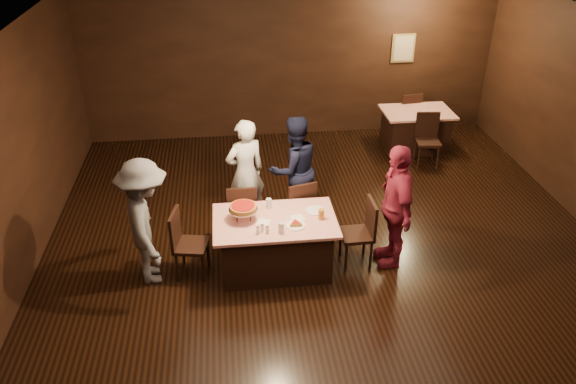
{
  "coord_description": "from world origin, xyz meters",
  "views": [
    {
      "loc": [
        -1.31,
        -5.6,
        4.68
      ],
      "look_at": [
        -0.56,
        0.81,
        1.0
      ],
      "focal_mm": 35.0,
      "sensor_mm": 36.0,
      "label": 1
    }
  ],
  "objects_px": {
    "chair_back_near": "(428,141)",
    "glass_back": "(269,204)",
    "diner_grey_knit": "(146,222)",
    "pizza_stand": "(243,208)",
    "main_table": "(275,244)",
    "chair_end_left": "(191,244)",
    "plate_empty": "(315,211)",
    "chair_back_far": "(406,114)",
    "back_table": "(415,130)",
    "diner_red_shirt": "(395,206)",
    "glass_amber": "(321,214)",
    "glass_front_left": "(281,228)",
    "diner_white_jacket": "(245,172)",
    "chair_far_left": "(242,211)",
    "chair_end_right": "(357,233)",
    "diner_navy_hoodie": "(294,169)",
    "chair_far_right": "(298,207)"
  },
  "relations": [
    {
      "from": "chair_back_near",
      "to": "plate_empty",
      "type": "xyz_separation_m",
      "value": [
        -2.5,
        -2.63,
        0.3
      ]
    },
    {
      "from": "chair_end_left",
      "to": "diner_navy_hoodie",
      "type": "height_order",
      "value": "diner_navy_hoodie"
    },
    {
      "from": "chair_far_right",
      "to": "diner_red_shirt",
      "type": "relative_size",
      "value": 0.54
    },
    {
      "from": "chair_end_left",
      "to": "chair_end_right",
      "type": "xyz_separation_m",
      "value": [
        2.2,
        0.0,
        0.0
      ]
    },
    {
      "from": "glass_front_left",
      "to": "diner_red_shirt",
      "type": "bearing_deg",
      "value": 10.49
    },
    {
      "from": "diner_grey_knit",
      "to": "glass_back",
      "type": "bearing_deg",
      "value": -91.32
    },
    {
      "from": "chair_far_left",
      "to": "diner_white_jacket",
      "type": "bearing_deg",
      "value": -99.69
    },
    {
      "from": "chair_end_left",
      "to": "diner_red_shirt",
      "type": "height_order",
      "value": "diner_red_shirt"
    },
    {
      "from": "diner_grey_knit",
      "to": "glass_front_left",
      "type": "bearing_deg",
      "value": -112.27
    },
    {
      "from": "chair_end_right",
      "to": "diner_navy_hoodie",
      "type": "xyz_separation_m",
      "value": [
        -0.69,
        1.26,
        0.36
      ]
    },
    {
      "from": "main_table",
      "to": "glass_front_left",
      "type": "bearing_deg",
      "value": -80.54
    },
    {
      "from": "chair_back_near",
      "to": "diner_white_jacket",
      "type": "bearing_deg",
      "value": -148.85
    },
    {
      "from": "main_table",
      "to": "glass_back",
      "type": "height_order",
      "value": "glass_back"
    },
    {
      "from": "back_table",
      "to": "chair_end_left",
      "type": "relative_size",
      "value": 1.37
    },
    {
      "from": "diner_white_jacket",
      "to": "glass_back",
      "type": "xyz_separation_m",
      "value": [
        0.26,
        -0.95,
        0.01
      ]
    },
    {
      "from": "pizza_stand",
      "to": "chair_far_left",
      "type": "bearing_deg",
      "value": 90.0
    },
    {
      "from": "diner_navy_hoodie",
      "to": "glass_front_left",
      "type": "xyz_separation_m",
      "value": [
        -0.36,
        -1.56,
        0.0
      ]
    },
    {
      "from": "chair_back_far",
      "to": "diner_white_jacket",
      "type": "bearing_deg",
      "value": 33.38
    },
    {
      "from": "chair_far_left",
      "to": "glass_amber",
      "type": "relative_size",
      "value": 6.79
    },
    {
      "from": "pizza_stand",
      "to": "main_table",
      "type": "bearing_deg",
      "value": -7.13
    },
    {
      "from": "pizza_stand",
      "to": "glass_front_left",
      "type": "xyz_separation_m",
      "value": [
        0.45,
        -0.35,
        -0.11
      ]
    },
    {
      "from": "back_table",
      "to": "glass_front_left",
      "type": "distance_m",
      "value": 4.84
    },
    {
      "from": "diner_red_shirt",
      "to": "glass_front_left",
      "type": "relative_size",
      "value": 12.5
    },
    {
      "from": "chair_end_left",
      "to": "plate_empty",
      "type": "height_order",
      "value": "chair_end_left"
    },
    {
      "from": "diner_grey_knit",
      "to": "pizza_stand",
      "type": "xyz_separation_m",
      "value": [
        1.23,
        0.07,
        0.09
      ]
    },
    {
      "from": "plate_empty",
      "to": "chair_far_left",
      "type": "bearing_deg",
      "value": 147.72
    },
    {
      "from": "back_table",
      "to": "diner_white_jacket",
      "type": "height_order",
      "value": "diner_white_jacket"
    },
    {
      "from": "diner_white_jacket",
      "to": "pizza_stand",
      "type": "xyz_separation_m",
      "value": [
        -0.09,
        -1.2,
        0.12
      ]
    },
    {
      "from": "diner_red_shirt",
      "to": "glass_back",
      "type": "height_order",
      "value": "diner_red_shirt"
    },
    {
      "from": "chair_far_left",
      "to": "main_table",
      "type": "bearing_deg",
      "value": 118.11
    },
    {
      "from": "glass_amber",
      "to": "glass_front_left",
      "type": "bearing_deg",
      "value": -155.56
    },
    {
      "from": "chair_back_near",
      "to": "glass_amber",
      "type": "bearing_deg",
      "value": -124.2
    },
    {
      "from": "back_table",
      "to": "diner_red_shirt",
      "type": "height_order",
      "value": "diner_red_shirt"
    },
    {
      "from": "chair_back_far",
      "to": "diner_red_shirt",
      "type": "xyz_separation_m",
      "value": [
        -1.45,
        -4.09,
        0.4
      ]
    },
    {
      "from": "diner_red_shirt",
      "to": "glass_amber",
      "type": "xyz_separation_m",
      "value": [
        -0.99,
        -0.04,
        -0.03
      ]
    },
    {
      "from": "diner_white_jacket",
      "to": "plate_empty",
      "type": "distance_m",
      "value": 1.4
    },
    {
      "from": "chair_far_right",
      "to": "glass_back",
      "type": "xyz_separation_m",
      "value": [
        -0.45,
        -0.45,
        0.37
      ]
    },
    {
      "from": "diner_navy_hoodie",
      "to": "glass_amber",
      "type": "xyz_separation_m",
      "value": [
        0.19,
        -1.31,
        0.0
      ]
    },
    {
      "from": "chair_far_left",
      "to": "chair_back_near",
      "type": "xyz_separation_m",
      "value": [
        3.45,
        2.03,
        0.0
      ]
    },
    {
      "from": "chair_end_right",
      "to": "diner_red_shirt",
      "type": "bearing_deg",
      "value": 86.69
    },
    {
      "from": "chair_back_far",
      "to": "pizza_stand",
      "type": "distance_m",
      "value": 5.32
    },
    {
      "from": "back_table",
      "to": "chair_back_far",
      "type": "distance_m",
      "value": 0.61
    },
    {
      "from": "plate_empty",
      "to": "glass_back",
      "type": "distance_m",
      "value": 0.62
    },
    {
      "from": "diner_grey_knit",
      "to": "glass_amber",
      "type": "distance_m",
      "value": 2.23
    },
    {
      "from": "chair_end_right",
      "to": "plate_empty",
      "type": "height_order",
      "value": "chair_end_right"
    },
    {
      "from": "chair_end_right",
      "to": "plate_empty",
      "type": "relative_size",
      "value": 3.8
    },
    {
      "from": "chair_back_near",
      "to": "glass_back",
      "type": "bearing_deg",
      "value": -134.68
    },
    {
      "from": "chair_end_left",
      "to": "diner_navy_hoodie",
      "type": "xyz_separation_m",
      "value": [
        1.51,
        1.26,
        0.36
      ]
    },
    {
      "from": "chair_back_far",
      "to": "back_table",
      "type": "bearing_deg",
      "value": 83.26
    },
    {
      "from": "diner_white_jacket",
      "to": "plate_empty",
      "type": "relative_size",
      "value": 6.65
    }
  ]
}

